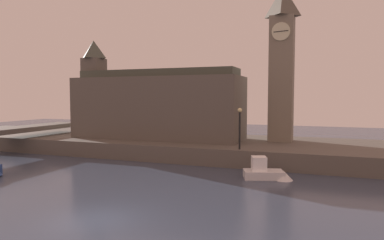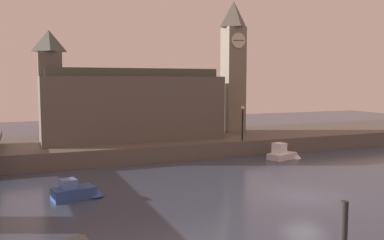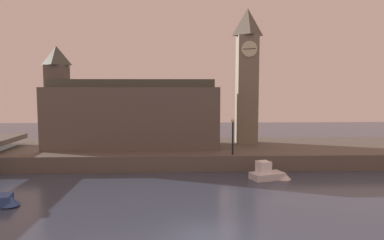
# 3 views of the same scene
# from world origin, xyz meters

# --- Properties ---
(ground_plane) EXTENTS (120.00, 120.00, 0.00)m
(ground_plane) POSITION_xyz_m (0.00, 0.00, 0.00)
(ground_plane) COLOR #384256
(far_embankment) EXTENTS (70.00, 12.00, 1.50)m
(far_embankment) POSITION_xyz_m (0.00, 20.00, 0.75)
(far_embankment) COLOR #5B544C
(far_embankment) RESTS_ON ground
(clock_tower) EXTENTS (2.46, 2.50, 14.98)m
(clock_tower) POSITION_xyz_m (6.10, 21.54, 9.24)
(clock_tower) COLOR slate
(clock_tower) RESTS_ON far_embankment
(parliament_hall) EXTENTS (17.90, 5.68, 10.60)m
(parliament_hall) POSITION_xyz_m (-6.82, 19.48, 5.04)
(parliament_hall) COLOR #5B544C
(parliament_hall) RESTS_ON far_embankment
(streetlamp) EXTENTS (0.36, 0.36, 3.43)m
(streetlamp) POSITION_xyz_m (3.56, 14.66, 3.67)
(streetlamp) COLOR black
(streetlamp) RESTS_ON far_embankment
(boat_ferry_white) EXTENTS (3.81, 2.31, 1.59)m
(boat_ferry_white) POSITION_xyz_m (6.37, 11.39, 0.47)
(boat_ferry_white) COLOR silver
(boat_ferry_white) RESTS_ON ground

